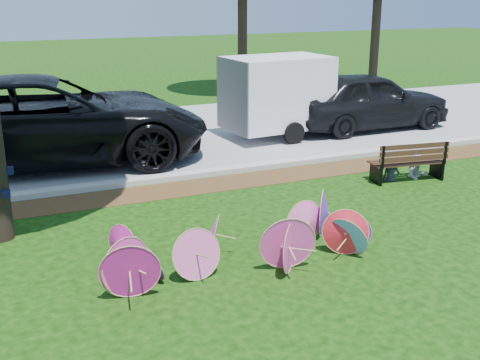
# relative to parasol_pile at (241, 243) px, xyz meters

# --- Properties ---
(ground) EXTENTS (90.00, 90.00, 0.00)m
(ground) POSITION_rel_parasol_pile_xyz_m (0.08, -0.62, -0.38)
(ground) COLOR black
(ground) RESTS_ON ground
(mulch_strip) EXTENTS (90.00, 1.00, 0.01)m
(mulch_strip) POSITION_rel_parasol_pile_xyz_m (0.08, 3.88, -0.38)
(mulch_strip) COLOR #472D16
(mulch_strip) RESTS_ON ground
(curb) EXTENTS (90.00, 0.30, 0.12)m
(curb) POSITION_rel_parasol_pile_xyz_m (0.08, 4.58, -0.32)
(curb) COLOR #B7B5AD
(curb) RESTS_ON ground
(street) EXTENTS (90.00, 8.00, 0.01)m
(street) POSITION_rel_parasol_pile_xyz_m (0.08, 8.73, -0.38)
(street) COLOR gray
(street) RESTS_ON ground
(parasol_pile) EXTENTS (4.45, 1.82, 0.88)m
(parasol_pile) POSITION_rel_parasol_pile_xyz_m (0.00, 0.00, 0.00)
(parasol_pile) COLOR #5A99DB
(parasol_pile) RESTS_ON ground
(black_van) EXTENTS (7.82, 4.11, 2.10)m
(black_van) POSITION_rel_parasol_pile_xyz_m (-1.97, 6.98, 0.67)
(black_van) COLOR black
(black_van) RESTS_ON ground
(dark_pickup) EXTENTS (5.04, 2.05, 1.71)m
(dark_pickup) POSITION_rel_parasol_pile_xyz_m (7.15, 7.15, 0.48)
(dark_pickup) COLOR black
(dark_pickup) RESTS_ON ground
(cargo_trailer) EXTENTS (2.92, 2.00, 2.55)m
(cargo_trailer) POSITION_rel_parasol_pile_xyz_m (4.21, 7.24, 0.89)
(cargo_trailer) COLOR white
(cargo_trailer) RESTS_ON ground
(park_bench) EXTENTS (1.74, 0.86, 0.87)m
(park_bench) POSITION_rel_parasol_pile_xyz_m (5.05, 2.56, 0.05)
(park_bench) COLOR black
(park_bench) RESTS_ON ground
(person_left) EXTENTS (0.44, 0.36, 1.02)m
(person_left) POSITION_rel_parasol_pile_xyz_m (4.70, 2.61, 0.13)
(person_left) COLOR #313743
(person_left) RESTS_ON ground
(person_right) EXTENTS (0.58, 0.49, 1.04)m
(person_right) POSITION_rel_parasol_pile_xyz_m (5.40, 2.61, 0.14)
(person_right) COLOR #BBBBC5
(person_right) RESTS_ON ground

